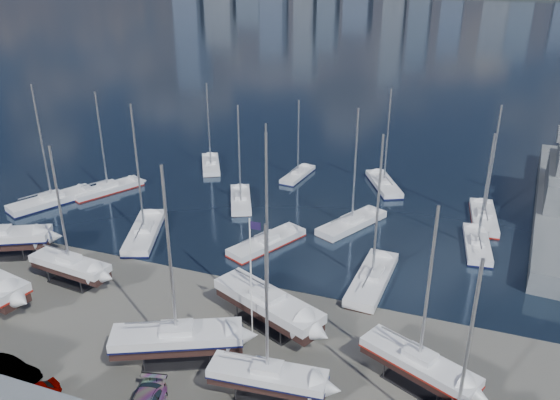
% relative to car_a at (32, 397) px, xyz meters
% --- Properties ---
extents(ground, '(1400.00, 1400.00, 0.00)m').
position_rel_car_a_xyz_m(ground, '(6.03, 10.04, -0.65)').
color(ground, '#605E59').
rests_on(ground, ground).
extents(water, '(1400.00, 600.00, 0.40)m').
position_rel_car_a_xyz_m(water, '(6.03, 320.04, -0.80)').
color(water, '#172937').
rests_on(water, ground).
extents(sailboat_cradle_2, '(8.67, 3.30, 13.97)m').
position_rel_car_a_xyz_m(sailboat_cradle_2, '(-8.09, 14.02, 1.32)').
color(sailboat_cradle_2, '#2D2D33').
rests_on(sailboat_cradle_2, ground).
extents(sailboat_cradle_3, '(10.31, 6.84, 16.26)m').
position_rel_car_a_xyz_m(sailboat_cradle_3, '(7.33, 7.61, 1.43)').
color(sailboat_cradle_3, '#2D2D33').
rests_on(sailboat_cradle_3, ground).
extents(sailboat_cradle_4, '(10.86, 7.00, 17.15)m').
position_rel_car_a_xyz_m(sailboat_cradle_4, '(12.21, 14.32, 1.48)').
color(sailboat_cradle_4, '#2D2D33').
rests_on(sailboat_cradle_4, ground).
extents(sailboat_cradle_5, '(8.64, 3.14, 13.84)m').
position_rel_car_a_xyz_m(sailboat_cradle_5, '(15.35, 6.19, 1.31)').
color(sailboat_cradle_5, '#2D2D33').
rests_on(sailboat_cradle_5, ground).
extents(sailboat_cradle_6, '(9.14, 6.02, 14.53)m').
position_rel_car_a_xyz_m(sailboat_cradle_6, '(25.16, 11.11, 1.34)').
color(sailboat_cradle_6, '#2D2D33').
rests_on(sailboat_cradle_6, ground).
extents(sailboat_moored_0, '(7.33, 11.14, 16.24)m').
position_rel_car_a_xyz_m(sailboat_moored_0, '(-23.39, 28.78, -0.34)').
color(sailboat_moored_0, black).
rests_on(sailboat_moored_0, water).
extents(sailboat_moored_1, '(6.73, 9.80, 14.38)m').
position_rel_car_a_xyz_m(sailboat_moored_1, '(-19.12, 34.69, -0.34)').
color(sailboat_moored_1, black).
rests_on(sailboat_moored_1, water).
extents(sailboat_moored_2, '(6.44, 9.04, 13.47)m').
position_rel_car_a_xyz_m(sailboat_moored_2, '(-10.43, 48.36, -0.33)').
color(sailboat_moored_2, black).
rests_on(sailboat_moored_2, water).
extents(sailboat_moored_3, '(6.68, 11.08, 16.03)m').
position_rel_car_a_xyz_m(sailboat_moored_3, '(-7.05, 25.03, -0.34)').
color(sailboat_moored_3, black).
rests_on(sailboat_moored_3, water).
extents(sailboat_moored_4, '(6.08, 9.16, 13.52)m').
position_rel_car_a_xyz_m(sailboat_moored_4, '(-0.61, 37.48, -0.33)').
color(sailboat_moored_4, black).
rests_on(sailboat_moored_4, water).
extents(sailboat_moored_5, '(3.09, 8.15, 11.90)m').
position_rel_car_a_xyz_m(sailboat_moored_5, '(3.43, 48.91, -0.34)').
color(sailboat_moored_5, black).
rests_on(sailboat_moored_5, water).
extents(sailboat_moored_6, '(6.62, 9.95, 14.54)m').
position_rel_car_a_xyz_m(sailboat_moored_6, '(6.94, 27.58, -0.34)').
color(sailboat_moored_6, black).
rests_on(sailboat_moored_6, water).
extents(sailboat_moored_7, '(6.91, 10.10, 14.95)m').
position_rel_car_a_xyz_m(sailboat_moored_7, '(14.59, 35.52, -0.33)').
color(sailboat_moored_7, black).
rests_on(sailboat_moored_7, water).
extents(sailboat_moored_8, '(6.73, 9.82, 14.41)m').
position_rel_car_a_xyz_m(sailboat_moored_8, '(15.88, 49.35, -0.34)').
color(sailboat_moored_8, black).
rests_on(sailboat_moored_8, water).
extents(sailboat_moored_9, '(3.45, 10.57, 15.75)m').
position_rel_car_a_xyz_m(sailboat_moored_9, '(19.32, 23.95, -0.33)').
color(sailboat_moored_9, black).
rests_on(sailboat_moored_9, water).
extents(sailboat_moored_10, '(3.49, 9.30, 13.58)m').
position_rel_car_a_xyz_m(sailboat_moored_10, '(28.66, 35.07, -0.34)').
color(sailboat_moored_10, black).
rests_on(sailboat_moored_10, water).
extents(sailboat_moored_11, '(3.69, 10.17, 14.88)m').
position_rel_car_a_xyz_m(sailboat_moored_11, '(29.17, 42.56, -0.34)').
color(sailboat_moored_11, black).
rests_on(sailboat_moored_11, water).
extents(car_a, '(2.84, 4.11, 1.30)m').
position_rel_car_a_xyz_m(car_a, '(0.00, 0.00, 0.00)').
color(car_a, gray).
rests_on(car_a, ground).
extents(car_b, '(4.92, 1.78, 1.61)m').
position_rel_car_a_xyz_m(car_b, '(-3.49, 1.31, 0.16)').
color(car_b, gray).
rests_on(car_b, ground).
extents(flagpole, '(0.96, 0.12, 10.85)m').
position_rel_car_a_xyz_m(flagpole, '(11.62, 12.40, 5.53)').
color(flagpole, white).
rests_on(flagpole, ground).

